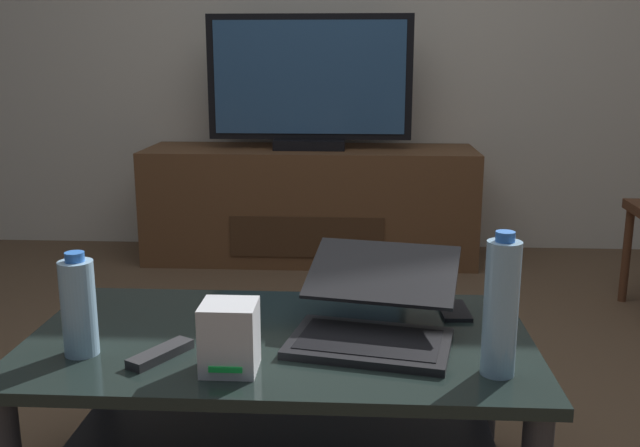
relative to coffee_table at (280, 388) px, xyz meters
The scene contains 10 objects.
ground_plane 0.43m from the coffee_table, 70.37° to the left, with size 7.68×7.68×0.00m, color brown.
coffee_table is the anchor object (origin of this frame).
media_cabinet 2.15m from the coffee_table, 92.20° to the left, with size 1.71×0.52×0.59m.
television 2.21m from the coffee_table, 92.22° to the left, with size 1.04×0.20×0.67m.
laptop 0.29m from the coffee_table, ahead, with size 0.42×0.45×0.17m.
router_box 0.29m from the coffee_table, 113.20° to the right, with size 0.11×0.11×0.14m.
water_bottle_near 0.57m from the coffee_table, 20.41° to the right, with size 0.07×0.07×0.30m.
water_bottle_far 0.50m from the coffee_table, 163.37° to the right, with size 0.07×0.07×0.23m.
cell_phone 0.48m from the coffee_table, 22.95° to the left, with size 0.07×0.14×0.01m, color black.
tv_remote 0.31m from the coffee_table, 150.06° to the right, with size 0.04×0.16×0.02m, color #2D2D30.
Camera 1 is at (0.07, -1.83, 1.06)m, focal length 39.87 mm.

